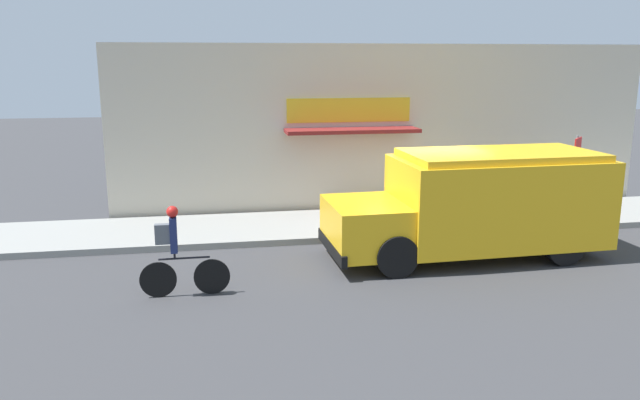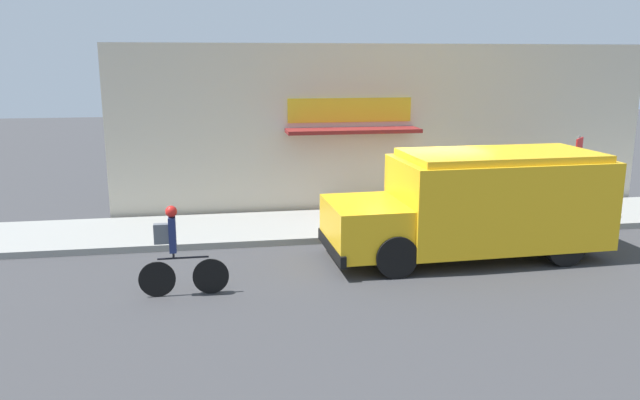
# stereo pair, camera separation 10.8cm
# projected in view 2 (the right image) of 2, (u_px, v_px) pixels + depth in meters

# --- Properties ---
(ground_plane) EXTENTS (70.00, 70.00, 0.00)m
(ground_plane) POSITION_uv_depth(u_px,v_px,m) (420.00, 239.00, 14.87)
(ground_plane) COLOR #38383A
(sidewalk) EXTENTS (28.00, 2.74, 0.15)m
(sidewalk) POSITION_uv_depth(u_px,v_px,m) (403.00, 222.00, 16.18)
(sidewalk) COLOR gray
(sidewalk) RESTS_ON ground_plane
(storefront) EXTENTS (15.08, 1.06, 4.61)m
(storefront) POSITION_uv_depth(u_px,v_px,m) (387.00, 129.00, 17.22)
(storefront) COLOR beige
(storefront) RESTS_ON ground_plane
(school_bus) EXTENTS (6.00, 2.75, 2.28)m
(school_bus) POSITION_uv_depth(u_px,v_px,m) (479.00, 203.00, 13.36)
(school_bus) COLOR yellow
(school_bus) RESTS_ON ground_plane
(cyclist) EXTENTS (1.61, 0.21, 1.68)m
(cyclist) POSITION_uv_depth(u_px,v_px,m) (176.00, 253.00, 11.16)
(cyclist) COLOR black
(cyclist) RESTS_ON ground_plane
(stop_sign_post) EXTENTS (0.45, 0.45, 2.18)m
(stop_sign_post) POSITION_uv_depth(u_px,v_px,m) (577.00, 164.00, 15.69)
(stop_sign_post) COLOR slate
(stop_sign_post) RESTS_ON sidewalk
(trash_bin) EXTENTS (0.59, 0.59, 0.95)m
(trash_bin) POSITION_uv_depth(u_px,v_px,m) (498.00, 196.00, 16.63)
(trash_bin) COLOR #38383D
(trash_bin) RESTS_ON sidewalk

